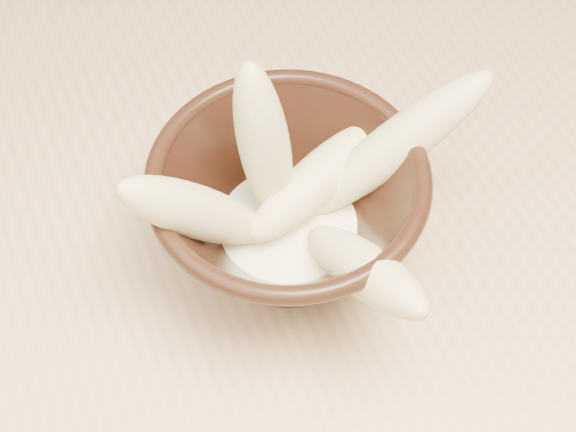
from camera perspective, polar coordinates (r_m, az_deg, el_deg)
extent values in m
cylinder|color=tan|center=(1.16, 7.82, 5.19)|extent=(0.05, 0.05, 0.71)
cylinder|color=black|center=(0.57, 0.00, -2.41)|extent=(0.08, 0.08, 0.01)
cylinder|color=black|center=(0.56, 0.00, -1.40)|extent=(0.08, 0.08, 0.01)
torus|color=black|center=(0.50, 0.00, 2.80)|extent=(0.18, 0.18, 0.01)
cylinder|color=#FFF6CD|center=(0.55, 0.00, -0.92)|extent=(0.10, 0.10, 0.01)
ellipsoid|color=#D0C77B|center=(0.51, -1.72, 5.08)|extent=(0.05, 0.07, 0.13)
ellipsoid|color=#D0C77B|center=(0.50, -6.49, 0.29)|extent=(0.11, 0.04, 0.12)
ellipsoid|color=#D0C77B|center=(0.53, 7.60, 4.95)|extent=(0.14, 0.04, 0.12)
ellipsoid|color=#D0C77B|center=(0.54, 2.00, 2.55)|extent=(0.13, 0.08, 0.05)
ellipsoid|color=#D0C77B|center=(0.49, 5.35, -3.77)|extent=(0.05, 0.13, 0.10)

